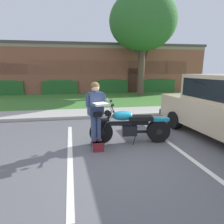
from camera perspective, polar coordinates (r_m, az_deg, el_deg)
ground_plane at (r=4.74m, az=4.89°, el=-12.26°), size 140.00×140.00×0.00m
curb_strip at (r=8.01m, az=-1.33°, el=-1.19°), size 60.00×0.20×0.12m
concrete_walk at (r=8.84m, az=-2.11°, el=0.00°), size 60.00×1.50×0.08m
grass_lawn at (r=12.80m, az=-4.44°, el=3.96°), size 60.00×6.60×0.06m
stall_stripe_0 at (r=4.80m, az=-12.64°, el=-12.14°), size 0.35×4.40×0.01m
stall_stripe_1 at (r=5.36m, az=18.25°, el=-9.78°), size 0.35×4.40×0.01m
motorcycle at (r=5.22m, az=6.40°, el=-4.13°), size 2.24×0.82×1.26m
rider_person at (r=4.81m, az=-4.89°, el=0.79°), size 0.55×0.65×1.70m
handbag at (r=4.76m, az=-4.19°, el=-10.21°), size 0.28×0.13×0.36m
shade_tree at (r=14.97m, az=9.33°, el=25.40°), size 4.79×4.79×7.36m
hedge_left at (r=16.95m, az=-29.44°, el=6.65°), size 2.77×0.90×1.24m
hedge_center_left at (r=16.02m, az=-15.33°, el=7.58°), size 2.79×0.90×1.24m
hedge_center_right at (r=16.14m, az=-0.45°, el=8.07°), size 2.79×0.90×1.24m
hedge_right at (r=17.27m, az=13.36°, el=8.04°), size 3.01×0.90×1.24m
brick_building at (r=21.41m, az=-9.36°, el=12.84°), size 21.61×11.75×4.09m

